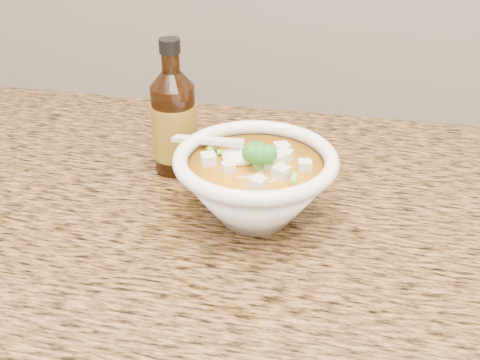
# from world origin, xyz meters

# --- Properties ---
(counter_slab) EXTENTS (4.00, 0.68, 0.04)m
(counter_slab) POSITION_xyz_m (0.00, 1.68, 0.88)
(counter_slab) COLOR brown
(counter_slab) RESTS_ON cabinet
(soup_bowl) EXTENTS (0.23, 0.21, 0.12)m
(soup_bowl) POSITION_xyz_m (-0.15, 1.63, 0.95)
(soup_bowl) COLOR white
(soup_bowl) RESTS_ON counter_slab
(hot_sauce_bottle) EXTENTS (0.08, 0.08, 0.20)m
(hot_sauce_bottle) POSITION_xyz_m (-0.29, 1.73, 0.97)
(hot_sauce_bottle) COLOR #311606
(hot_sauce_bottle) RESTS_ON counter_slab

